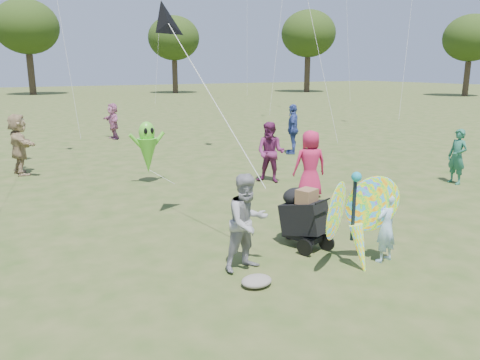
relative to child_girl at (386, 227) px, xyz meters
name	(u,v)px	position (x,y,z in m)	size (l,w,h in m)	color
ground	(294,260)	(-1.28, 0.77, -0.60)	(160.00, 160.00, 0.00)	#51592B
child_girl	(386,227)	(0.00, 0.00, 0.00)	(0.44, 0.29, 1.19)	#A5CDEA
adult_man	(247,222)	(-2.15, 0.87, 0.19)	(0.76, 0.60, 1.57)	gray
grey_bag	(257,281)	(-2.34, 0.27, -0.52)	(0.48, 0.39, 0.15)	gray
crowd_a	(310,164)	(1.39, 3.82, 0.24)	(0.82, 0.53, 1.68)	#B71D48
crowd_c	(293,129)	(4.58, 8.96, 0.33)	(1.08, 0.45, 1.85)	#34468F
crowd_d	(19,144)	(-4.64, 10.14, 0.32)	(1.71, 0.54, 1.84)	tan
crowd_e	(271,152)	(1.38, 5.59, 0.25)	(0.83, 0.64, 1.70)	#6E2456
crowd_f	(457,157)	(5.80, 2.91, 0.17)	(0.56, 0.37, 1.53)	#25644D
crowd_j	(113,121)	(-0.27, 16.03, 0.21)	(1.49, 0.48, 1.61)	#B46791
jogging_stroller	(303,214)	(-0.78, 1.23, 0.02)	(0.72, 1.13, 1.09)	black
butterfly_kite	(357,220)	(-0.63, 0.04, 0.21)	(1.74, 0.75, 1.79)	red
delta_kite_rig	(169,24)	(-2.44, 3.21, 3.33)	(1.15, 2.59, 3.11)	black
alien_kite	(148,149)	(-1.65, 7.13, 0.37)	(1.12, 0.69, 1.74)	#58C62E
tree_line	(57,29)	(2.38, 45.76, 6.26)	(91.78, 33.60, 10.79)	#3A2D21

